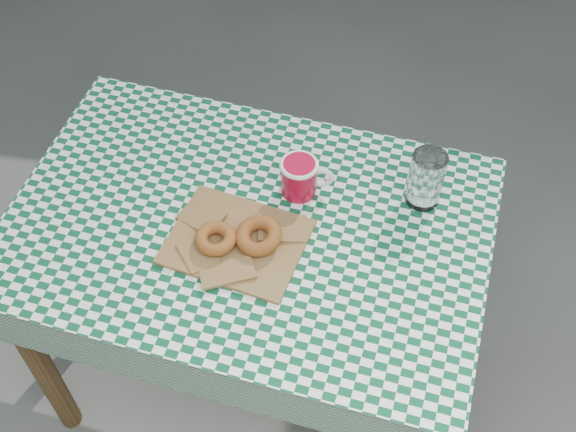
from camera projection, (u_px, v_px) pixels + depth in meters
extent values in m
plane|color=#4A4A45|center=(294.00, 416.00, 2.18)|extent=(60.00, 60.00, 0.00)
cube|color=#54311C|center=(253.00, 309.00, 1.98)|extent=(1.18, 0.87, 0.75)
cube|color=#0B4829|center=(247.00, 224.00, 1.68)|extent=(1.20, 0.89, 0.01)
cube|color=olive|center=(237.00, 241.00, 1.64)|extent=(0.34, 0.30, 0.02)
torus|color=#9A4E1F|center=(215.00, 239.00, 1.61)|extent=(0.10, 0.10, 0.03)
torus|color=#99591F|center=(258.00, 236.00, 1.61)|extent=(0.15, 0.15, 0.03)
cylinder|color=white|center=(426.00, 179.00, 1.67)|extent=(0.09, 0.09, 0.15)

